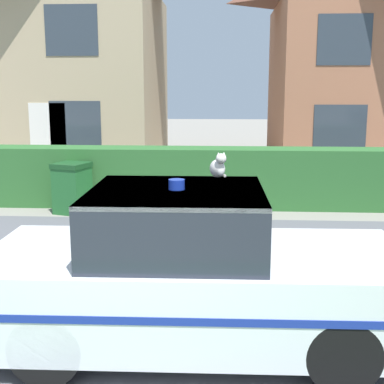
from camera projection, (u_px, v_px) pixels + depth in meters
The scene contains 6 objects.
road_strip at pixel (154, 281), 7.09m from camera, with size 28.00×6.75×0.01m, color #5B5B60.
garden_hedge at pixel (212, 177), 11.38m from camera, with size 9.84×0.83×1.26m, color #2D662D.
police_car at pixel (192, 276), 5.19m from camera, with size 4.08×1.81×1.67m.
cat at pixel (218, 167), 5.08m from camera, with size 0.21×0.30×0.26m.
house_left at pixel (27, 52), 16.99m from camera, with size 8.76×6.18×7.08m.
wheelie_bin at pixel (72, 188), 10.83m from camera, with size 0.78×0.80×1.03m.
Camera 1 is at (0.90, -2.24, 2.54)m, focal length 50.00 mm.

